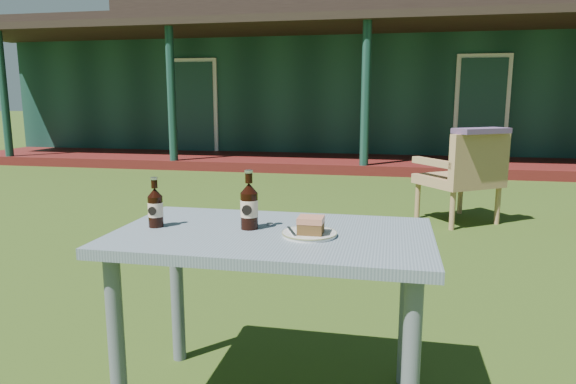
% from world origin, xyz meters
% --- Properties ---
extents(ground, '(80.00, 80.00, 0.00)m').
position_xyz_m(ground, '(0.00, 0.00, 0.00)').
color(ground, '#334916').
extents(pavilion, '(15.80, 8.30, 3.45)m').
position_xyz_m(pavilion, '(-0.00, 9.39, 1.61)').
color(pavilion, '#15382F').
rests_on(pavilion, ground).
extents(tree_mid, '(0.28, 0.28, 9.50)m').
position_xyz_m(tree_mid, '(3.00, 18.50, 4.75)').
color(tree_mid, brown).
rests_on(tree_mid, ground).
extents(cafe_table, '(1.20, 0.70, 0.72)m').
position_xyz_m(cafe_table, '(0.00, -1.60, 0.62)').
color(cafe_table, slate).
rests_on(cafe_table, ground).
extents(plate, '(0.20, 0.20, 0.01)m').
position_xyz_m(plate, '(0.15, -1.63, 0.73)').
color(plate, silver).
rests_on(plate, cafe_table).
extents(cake_slice, '(0.09, 0.09, 0.06)m').
position_xyz_m(cake_slice, '(0.15, -1.64, 0.77)').
color(cake_slice, '#563A1B').
rests_on(cake_slice, plate).
extents(fork, '(0.06, 0.13, 0.00)m').
position_xyz_m(fork, '(0.08, -1.64, 0.74)').
color(fork, silver).
rests_on(fork, plate).
extents(cola_bottle_near, '(0.07, 0.07, 0.23)m').
position_xyz_m(cola_bottle_near, '(-0.10, -1.57, 0.81)').
color(cola_bottle_near, black).
rests_on(cola_bottle_near, cafe_table).
extents(cola_bottle_far, '(0.06, 0.06, 0.20)m').
position_xyz_m(cola_bottle_far, '(-0.47, -1.62, 0.80)').
color(cola_bottle_far, black).
rests_on(cola_bottle_far, cafe_table).
extents(bottle_cap, '(0.03, 0.03, 0.01)m').
position_xyz_m(bottle_cap, '(-0.03, -1.50, 0.72)').
color(bottle_cap, silver).
rests_on(bottle_cap, cafe_table).
extents(armchair_left, '(0.90, 0.89, 0.90)m').
position_xyz_m(armchair_left, '(1.14, 1.75, 0.50)').
color(armchair_left, '#A67F53').
rests_on(armchair_left, ground).
extents(floral_throw, '(0.57, 0.49, 0.05)m').
position_xyz_m(floral_throw, '(1.25, 1.61, 0.92)').
color(floral_throw, '#5A4167').
rests_on(floral_throw, armchair_left).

